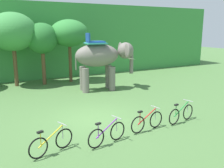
% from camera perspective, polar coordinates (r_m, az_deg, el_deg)
% --- Properties ---
extents(ground_plane, '(80.00, 80.00, 0.00)m').
position_cam_1_polar(ground_plane, '(11.65, -3.99, -7.96)').
color(ground_plane, '#4C753D').
extents(foliage_hedge, '(36.00, 6.00, 6.12)m').
position_cam_1_polar(foliage_hedge, '(23.74, -17.76, 9.57)').
color(foliage_hedge, '#3D8E42').
rests_on(foliage_hedge, ground).
extents(tree_far_right, '(3.28, 3.28, 5.17)m').
position_cam_1_polar(tree_far_right, '(18.89, -21.74, 10.98)').
color(tree_far_right, brown).
rests_on(tree_far_right, ground).
extents(tree_right, '(2.30, 2.30, 4.47)m').
position_cam_1_polar(tree_right, '(18.86, -15.68, 9.89)').
color(tree_right, brown).
rests_on(tree_right, ground).
extents(tree_left, '(2.86, 2.86, 4.73)m').
position_cam_1_polar(tree_left, '(19.37, -9.73, 11.29)').
color(tree_left, brown).
rests_on(tree_left, ground).
extents(elephant, '(4.24, 2.27, 3.78)m').
position_cam_1_polar(elephant, '(16.61, -2.27, 6.11)').
color(elephant, slate).
rests_on(elephant, ground).
extents(bike_yellow, '(1.64, 0.69, 0.92)m').
position_cam_1_polar(bike_yellow, '(8.76, -13.61, -12.78)').
color(bike_yellow, black).
rests_on(bike_yellow, ground).
extents(bike_purple, '(1.68, 0.57, 0.92)m').
position_cam_1_polar(bike_purple, '(9.14, -1.14, -11.30)').
color(bike_purple, black).
rests_on(bike_purple, ground).
extents(bike_red, '(1.70, 0.52, 0.92)m').
position_cam_1_polar(bike_red, '(10.37, 8.01, -8.44)').
color(bike_red, black).
rests_on(bike_red, ground).
extents(bike_green, '(1.69, 0.52, 0.92)m').
position_cam_1_polar(bike_green, '(11.56, 15.50, -6.54)').
color(bike_green, black).
rests_on(bike_green, ground).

